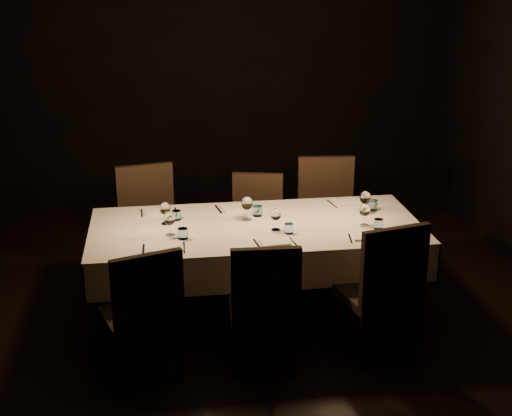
{
  "coord_description": "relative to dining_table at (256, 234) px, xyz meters",
  "views": [
    {
      "loc": [
        -0.71,
        -5.03,
        2.71
      ],
      "look_at": [
        0.0,
        0.0,
        0.9
      ],
      "focal_mm": 50.0,
      "sensor_mm": 36.0,
      "label": 1
    }
  ],
  "objects": [
    {
      "name": "chair_far_left",
      "position": [
        -0.82,
        0.76,
        -0.13
      ],
      "size": [
        0.58,
        0.58,
        1.02
      ],
      "rotation": [
        0.0,
        0.0,
        0.2
      ],
      "color": "black",
      "rests_on": "ground"
    },
    {
      "name": "chair_far_center",
      "position": [
        0.11,
        0.73,
        -0.18
      ],
      "size": [
        0.53,
        0.53,
        0.92
      ],
      "rotation": [
        0.0,
        0.0,
        -0.24
      ],
      "color": "black",
      "rests_on": "ground"
    },
    {
      "name": "place_setting_far_left",
      "position": [
        -0.68,
        0.22,
        0.14
      ],
      "size": [
        0.32,
        0.4,
        0.18
      ],
      "rotation": [
        0.0,
        0.0,
        0.04
      ],
      "color": "silver",
      "rests_on": "dining_table"
    },
    {
      "name": "chair_far_right",
      "position": [
        0.74,
        0.75,
        -0.12
      ],
      "size": [
        0.54,
        0.54,
        1.03
      ],
      "rotation": [
        0.0,
        0.0,
        -0.1
      ],
      "color": "black",
      "rests_on": "ground"
    },
    {
      "name": "place_setting_far_center",
      "position": [
        -0.05,
        0.22,
        0.15
      ],
      "size": [
        0.36,
        0.41,
        0.19
      ],
      "rotation": [
        0.0,
        0.0,
        0.17
      ],
      "color": "silver",
      "rests_on": "dining_table"
    },
    {
      "name": "place_setting_near_right",
      "position": [
        0.82,
        -0.22,
        0.14
      ],
      "size": [
        0.32,
        0.4,
        0.17
      ],
      "rotation": [
        0.0,
        0.0,
        -0.14
      ],
      "color": "silver",
      "rests_on": "dining_table"
    },
    {
      "name": "dining_table",
      "position": [
        0.0,
        0.0,
        0.0
      ],
      "size": [
        2.52,
        1.12,
        0.76
      ],
      "color": "black",
      "rests_on": "ground"
    },
    {
      "name": "place_setting_near_left",
      "position": [
        -0.65,
        -0.22,
        0.15
      ],
      "size": [
        0.33,
        0.41,
        0.18
      ],
      "rotation": [
        0.0,
        0.0,
        -0.02
      ],
      "color": "silver",
      "rests_on": "dining_table"
    },
    {
      "name": "chair_near_center",
      "position": [
        -0.06,
        -0.8,
        -0.16
      ],
      "size": [
        0.48,
        0.48,
        0.95
      ],
      "rotation": [
        0.0,
        0.0,
        3.1
      ],
      "color": "black",
      "rests_on": "ground"
    },
    {
      "name": "place_setting_near_center",
      "position": [
        0.14,
        -0.22,
        0.14
      ],
      "size": [
        0.32,
        0.4,
        0.17
      ],
      "rotation": [
        0.0,
        0.0,
        0.13
      ],
      "color": "silver",
      "rests_on": "dining_table"
    },
    {
      "name": "place_setting_far_right",
      "position": [
        0.89,
        0.22,
        0.15
      ],
      "size": [
        0.36,
        0.41,
        0.19
      ],
      "rotation": [
        0.0,
        0.0,
        0.17
      ],
      "color": "silver",
      "rests_on": "dining_table"
    },
    {
      "name": "chair_near_right",
      "position": [
        0.77,
        -0.76,
        -0.12
      ],
      "size": [
        0.6,
        0.6,
        1.04
      ],
      "rotation": [
        0.0,
        0.0,
        3.38
      ],
      "color": "black",
      "rests_on": "ground"
    },
    {
      "name": "room",
      "position": [
        0.0,
        0.0,
        0.81
      ],
      "size": [
        5.01,
        6.01,
        3.01
      ],
      "color": "black",
      "rests_on": "ground"
    },
    {
      "name": "chair_near_left",
      "position": [
        -0.86,
        -0.83,
        -0.15
      ],
      "size": [
        0.59,
        0.59,
        0.97
      ],
      "rotation": [
        0.0,
        0.0,
        3.47
      ],
      "color": "black",
      "rests_on": "ground"
    }
  ]
}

